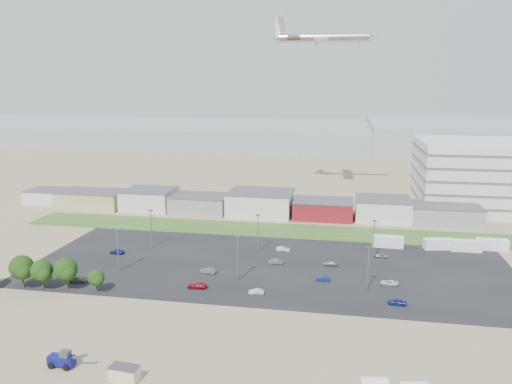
% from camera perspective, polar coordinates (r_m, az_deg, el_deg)
% --- Properties ---
extents(ground, '(700.00, 700.00, 0.00)m').
position_cam_1_polar(ground, '(110.18, -2.74, -11.82)').
color(ground, '#92815D').
rests_on(ground, ground).
extents(parking_lot, '(120.00, 50.00, 0.01)m').
position_cam_1_polar(parking_lot, '(127.50, 1.52, -8.42)').
color(parking_lot, black).
rests_on(parking_lot, ground).
extents(grass_strip, '(160.00, 16.00, 0.02)m').
position_cam_1_polar(grass_strip, '(158.26, 1.52, -4.33)').
color(grass_strip, '#335720').
rests_on(grass_strip, ground).
extents(hills_backdrop, '(700.00, 200.00, 9.00)m').
position_cam_1_polar(hills_backdrop, '(415.39, 12.70, 6.17)').
color(hills_backdrop, gray).
rests_on(hills_backdrop, ground).
extents(building_row, '(170.00, 20.00, 8.00)m').
position_cam_1_polar(building_row, '(178.47, -2.93, -1.13)').
color(building_row, silver).
rests_on(building_row, ground).
extents(portable_shed, '(4.78, 2.76, 2.31)m').
position_cam_1_polar(portable_shed, '(84.14, -14.80, -19.40)').
color(portable_shed, beige).
rests_on(portable_shed, ground).
extents(telehandler, '(6.89, 2.47, 2.85)m').
position_cam_1_polar(telehandler, '(90.40, -21.35, -17.31)').
color(telehandler, '#0B0D5F').
rests_on(telehandler, ground).
extents(storage_tank_nw, '(4.21, 2.48, 2.40)m').
position_cam_1_polar(storage_tank_nw, '(81.22, 13.34, -20.53)').
color(storage_tank_nw, silver).
rests_on(storage_tank_nw, ground).
extents(box_trailer_a, '(8.55, 2.89, 3.18)m').
position_cam_1_polar(box_trailer_a, '(146.05, 14.85, -5.49)').
color(box_trailer_a, silver).
rests_on(box_trailer_a, ground).
extents(box_trailer_b, '(8.34, 4.05, 3.00)m').
position_cam_1_polar(box_trailer_b, '(148.40, 20.14, -5.59)').
color(box_trailer_b, silver).
rests_on(box_trailer_b, ground).
extents(box_trailer_c, '(8.18, 2.64, 3.06)m').
position_cam_1_polar(box_trailer_c, '(149.45, 22.85, -5.68)').
color(box_trailer_c, silver).
rests_on(box_trailer_c, ground).
extents(box_trailer_d, '(8.41, 2.78, 3.13)m').
position_cam_1_polar(box_trailer_d, '(153.39, 25.35, -5.44)').
color(box_trailer_d, silver).
rests_on(box_trailer_d, ground).
extents(tree_left, '(5.72, 5.72, 8.58)m').
position_cam_1_polar(tree_left, '(124.34, -25.19, -8.04)').
color(tree_left, black).
rests_on(tree_left, ground).
extents(tree_mid, '(5.13, 5.13, 7.70)m').
position_cam_1_polar(tree_mid, '(121.98, -23.28, -8.47)').
color(tree_mid, black).
rests_on(tree_mid, ground).
extents(tree_right, '(5.53, 5.53, 8.30)m').
position_cam_1_polar(tree_right, '(119.88, -20.90, -8.48)').
color(tree_right, black).
rests_on(tree_right, ground).
extents(tree_near, '(3.93, 3.93, 5.90)m').
position_cam_1_polar(tree_near, '(116.66, -17.81, -9.45)').
color(tree_near, black).
rests_on(tree_near, ground).
extents(lightpole_front_l, '(1.24, 0.52, 10.55)m').
position_cam_1_polar(lightpole_front_l, '(126.81, -15.50, -6.46)').
color(lightpole_front_l, slate).
rests_on(lightpole_front_l, ground).
extents(lightpole_front_m, '(1.26, 0.53, 10.73)m').
position_cam_1_polar(lightpole_front_m, '(116.59, -2.13, -7.60)').
color(lightpole_front_m, slate).
rests_on(lightpole_front_m, ground).
extents(lightpole_front_r, '(1.19, 0.50, 10.12)m').
position_cam_1_polar(lightpole_front_r, '(113.95, 12.67, -8.54)').
color(lightpole_front_r, slate).
rests_on(lightpole_front_r, ground).
extents(lightpole_back_l, '(1.28, 0.53, 10.84)m').
position_cam_1_polar(lightpole_back_l, '(142.81, -11.87, -4.14)').
color(lightpole_back_l, slate).
rests_on(lightpole_back_l, ground).
extents(lightpole_back_m, '(1.21, 0.51, 10.32)m').
position_cam_1_polar(lightpole_back_m, '(136.70, 0.24, -4.72)').
color(lightpole_back_m, slate).
rests_on(lightpole_back_m, ground).
extents(lightpole_back_r, '(1.25, 0.52, 10.62)m').
position_cam_1_polar(lightpole_back_r, '(133.72, 13.30, -5.36)').
color(lightpole_back_r, slate).
rests_on(lightpole_back_r, ground).
extents(airliner, '(44.06, 31.06, 12.65)m').
position_cam_1_polar(airliner, '(206.70, 7.75, 17.07)').
color(airliner, silver).
extents(parked_car_0, '(4.20, 2.17, 1.13)m').
position_cam_1_polar(parked_car_0, '(119.53, 14.98, -9.98)').
color(parked_car_0, silver).
rests_on(parked_car_0, ground).
extents(parked_car_1, '(3.39, 1.20, 1.11)m').
position_cam_1_polar(parked_car_1, '(118.94, 7.64, -9.78)').
color(parked_car_1, navy).
rests_on(parked_car_1, ground).
extents(parked_car_2, '(3.98, 1.96, 1.31)m').
position_cam_1_polar(parked_car_2, '(109.88, 15.83, -11.98)').
color(parked_car_2, navy).
rests_on(parked_car_2, ground).
extents(parked_car_3, '(4.52, 2.11, 1.28)m').
position_cam_1_polar(parked_car_3, '(114.64, -6.78, -10.56)').
color(parked_car_3, maroon).
rests_on(parked_car_3, ground).
extents(parked_car_4, '(3.89, 1.38, 1.28)m').
position_cam_1_polar(parked_car_4, '(122.90, -5.52, -8.95)').
color(parked_car_4, '#595B5E').
rests_on(parked_car_4, ground).
extents(parked_car_5, '(3.89, 1.63, 1.32)m').
position_cam_1_polar(parked_car_5, '(141.01, -15.60, -6.56)').
color(parked_car_5, navy).
rests_on(parked_car_5, ground).
extents(parked_car_7, '(3.95, 1.80, 1.26)m').
position_cam_1_polar(parked_car_7, '(128.69, 2.28, -7.93)').
color(parked_car_7, '#595B5E').
rests_on(parked_car_7, ground).
extents(parked_car_8, '(3.28, 1.34, 1.11)m').
position_cam_1_polar(parked_car_8, '(137.10, 14.18, -7.06)').
color(parked_car_8, '#A5A5AA').
rests_on(parked_car_8, ground).
extents(parked_car_10, '(4.51, 2.12, 1.27)m').
position_cam_1_polar(parked_car_10, '(124.10, -19.60, -9.41)').
color(parked_car_10, '#595B5E').
rests_on(parked_car_10, ground).
extents(parked_car_11, '(3.71, 1.37, 1.21)m').
position_cam_1_polar(parked_car_11, '(138.30, 3.12, -6.51)').
color(parked_car_11, silver).
rests_on(parked_car_11, ground).
extents(parked_car_12, '(3.81, 1.73, 1.08)m').
position_cam_1_polar(parked_car_12, '(128.78, 8.45, -8.08)').
color(parked_car_12, '#A5A5AA').
rests_on(parked_car_12, ground).
extents(parked_car_13, '(3.48, 1.60, 1.11)m').
position_cam_1_polar(parked_car_13, '(111.01, 0.04, -11.30)').
color(parked_car_13, silver).
rests_on(parked_car_13, ground).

